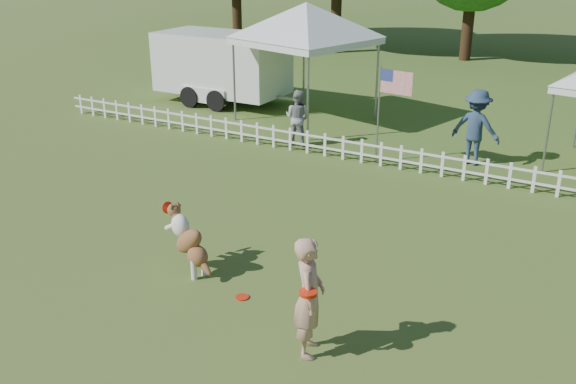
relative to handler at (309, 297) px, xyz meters
The scene contains 10 objects.
ground 1.57m from the handler, 160.85° to the left, with size 120.00×120.00×0.00m, color #315C1D.
picket_fence 7.56m from the handler, 99.61° to the left, with size 22.00×0.08×0.60m, color white, non-canonical shape.
handler is the anchor object (origin of this frame).
dog 2.88m from the handler, 160.24° to the left, with size 1.06×0.35×1.10m, color brown, non-canonical shape.
frisbee_on_turf 1.86m from the handler, 155.20° to the left, with size 0.21×0.21×0.02m, color red.
canopy_tent_left 11.73m from the handler, 118.59° to the left, with size 3.25×3.25×3.35m, color white, non-canonical shape.
cargo_trailer 14.17m from the handler, 129.76° to the left, with size 5.27×2.32×2.32m, color white, non-canonical shape.
flag_pole 8.02m from the handler, 106.19° to the left, with size 0.90×0.09×2.34m, color gray, non-canonical shape.
spectator_a 9.22m from the handler, 119.92° to the left, with size 0.71×0.55×1.46m, color #929297.
spectator_b 8.73m from the handler, 90.97° to the left, with size 1.17×0.68×1.82m, color navy.
Camera 1 is at (4.57, -6.75, 5.08)m, focal length 40.00 mm.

